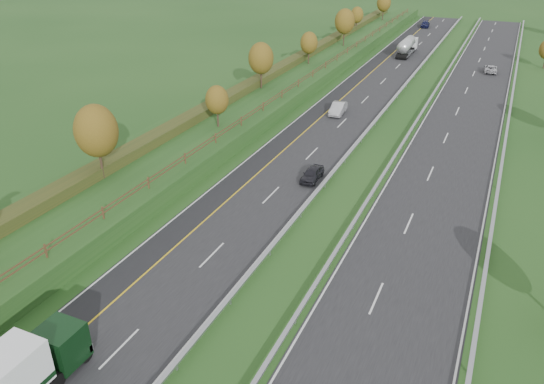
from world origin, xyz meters
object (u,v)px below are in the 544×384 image
(car_dark_near, at_px, (312,174))
(car_small_far, at_px, (425,24))
(road_tanker, at_px, (407,46))
(car_oncoming, at_px, (491,69))
(car_silver_mid, at_px, (338,108))

(car_dark_near, relative_size, car_small_far, 0.80)
(road_tanker, bearing_deg, car_small_far, 93.56)
(car_oncoming, bearing_deg, car_small_far, -69.43)
(road_tanker, height_order, car_dark_near, road_tanker)
(road_tanker, height_order, car_small_far, road_tanker)
(road_tanker, distance_m, car_silver_mid, 43.46)
(car_dark_near, bearing_deg, road_tanker, 92.56)
(car_dark_near, distance_m, car_small_far, 101.48)
(car_silver_mid, bearing_deg, road_tanker, 84.40)
(car_silver_mid, bearing_deg, car_oncoming, 57.87)
(car_dark_near, height_order, car_silver_mid, car_silver_mid)
(car_dark_near, distance_m, car_oncoming, 58.96)
(car_small_far, relative_size, car_oncoming, 1.07)
(road_tanker, xyz_separation_m, car_small_far, (-2.20, 35.34, -1.07))
(car_silver_mid, distance_m, car_oncoming, 39.30)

